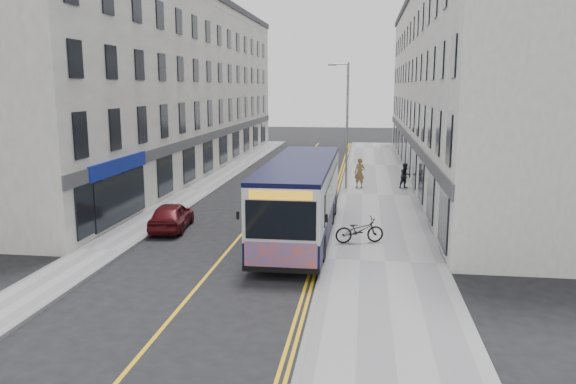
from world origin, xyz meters
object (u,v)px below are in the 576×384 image
(streetlamp, at_px, (346,121))
(city_bus, at_px, (301,196))
(pedestrian_near, at_px, (360,173))
(pedestrian_far, at_px, (405,176))
(car_white, at_px, (324,160))
(car_maroon, at_px, (172,216))
(bicycle, at_px, (359,230))

(streetlamp, bearing_deg, city_bus, -97.16)
(pedestrian_near, distance_m, pedestrian_far, 2.91)
(pedestrian_far, xyz_separation_m, car_white, (-5.83, 8.93, -0.21))
(pedestrian_near, bearing_deg, city_bus, -78.40)
(pedestrian_near, distance_m, car_maroon, 14.32)
(car_maroon, bearing_deg, bicycle, 164.36)
(city_bus, height_order, pedestrian_far, city_bus)
(streetlamp, bearing_deg, bicycle, -85.15)
(bicycle, bearing_deg, pedestrian_near, -15.46)
(city_bus, xyz_separation_m, car_maroon, (-6.08, 0.56, -1.21))
(city_bus, height_order, pedestrian_near, city_bus)
(city_bus, xyz_separation_m, car_white, (-0.51, 21.22, -1.14))
(pedestrian_near, relative_size, car_maroon, 0.51)
(city_bus, bearing_deg, car_white, 91.37)
(city_bus, distance_m, pedestrian_near, 12.34)
(streetlamp, height_order, bicycle, streetlamp)
(pedestrian_far, distance_m, car_white, 10.67)
(pedestrian_far, height_order, car_white, pedestrian_far)
(bicycle, distance_m, car_white, 22.38)
(pedestrian_near, height_order, pedestrian_far, pedestrian_near)
(pedestrian_far, bearing_deg, car_maroon, -164.00)
(bicycle, relative_size, pedestrian_near, 1.06)
(streetlamp, height_order, pedestrian_near, streetlamp)
(streetlamp, relative_size, pedestrian_far, 4.94)
(car_white, bearing_deg, pedestrian_near, -64.46)
(streetlamp, height_order, pedestrian_far, streetlamp)
(city_bus, distance_m, car_white, 21.25)
(streetlamp, height_order, car_white, streetlamp)
(streetlamp, distance_m, pedestrian_far, 5.17)
(pedestrian_near, xyz_separation_m, car_maroon, (-8.50, -11.52, -0.44))
(pedestrian_far, bearing_deg, bicycle, -131.51)
(car_white, relative_size, car_maroon, 1.15)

